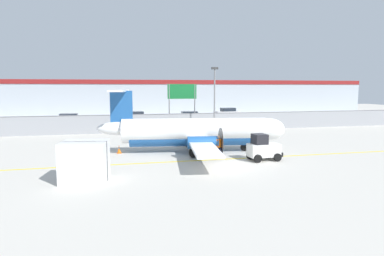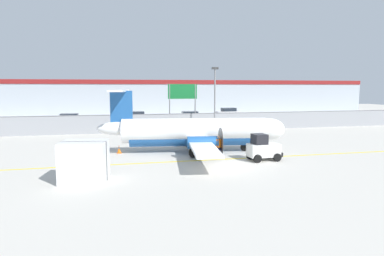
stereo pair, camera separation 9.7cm
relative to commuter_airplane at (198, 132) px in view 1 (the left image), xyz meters
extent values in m
plane|color=#BCB7AD|center=(0.53, -5.15, -1.60)|extent=(140.00, 140.00, 0.00)
cube|color=yellow|center=(0.53, -3.15, -1.60)|extent=(84.00, 0.20, 0.01)
cube|color=gray|center=(0.53, 12.85, -0.60)|extent=(98.00, 0.04, 2.00)
cylinder|color=slate|center=(0.53, 12.85, 0.45)|extent=(98.00, 0.10, 0.10)
cube|color=#38383A|center=(0.53, 24.35, -1.54)|extent=(98.00, 17.00, 0.12)
cube|color=#A8B2BC|center=(0.53, 42.85, 1.65)|extent=(91.00, 8.00, 6.50)
cube|color=maroon|center=(0.53, 38.85, 4.50)|extent=(91.00, 0.20, 0.80)
cylinder|color=white|center=(-0.27, 0.04, 0.15)|extent=(11.52, 3.43, 1.90)
ellipsoid|color=white|center=(5.65, -0.78, 0.15)|extent=(2.84, 2.14, 1.80)
ellipsoid|color=white|center=(-6.18, 0.85, 0.35)|extent=(3.32, 1.47, 1.05)
cylinder|color=#1E5193|center=(-0.27, 0.04, -0.38)|extent=(10.31, 2.86, 1.48)
cube|color=white|center=(-0.17, 0.02, -0.42)|extent=(3.76, 16.07, 0.18)
cylinder|color=#1E5193|center=(0.39, 2.57, -0.42)|extent=(2.30, 1.19, 0.90)
cone|color=black|center=(1.52, 2.42, -0.42)|extent=(0.51, 0.50, 0.44)
cylinder|color=#262626|center=(1.67, 2.39, -0.42)|extent=(0.33, 2.09, 2.10)
cylinder|color=#1E5193|center=(-0.32, -2.58, -0.42)|extent=(2.30, 1.19, 0.90)
cone|color=black|center=(0.82, -2.74, -0.42)|extent=(0.51, 0.50, 0.44)
cylinder|color=#262626|center=(0.97, -2.76, -0.42)|extent=(0.33, 2.09, 2.10)
cube|color=#1E5193|center=(-5.90, 0.81, 1.70)|extent=(1.71, 0.41, 3.10)
cube|color=white|center=(-6.04, 0.83, 3.25)|extent=(1.74, 4.90, 0.14)
cylinder|color=#59595B|center=(3.70, -0.51, -0.82)|extent=(0.16, 0.16, 0.97)
cylinder|color=black|center=(3.70, -0.51, -1.30)|extent=(0.62, 0.30, 0.60)
cylinder|color=#59595B|center=(-0.26, 2.27, -0.78)|extent=(0.16, 0.16, 0.90)
cylinder|color=black|center=(-0.26, 2.27, -1.22)|extent=(0.78, 0.32, 0.76)
cylinder|color=#59595B|center=(-0.86, -2.11, -0.78)|extent=(0.16, 0.16, 0.90)
cylinder|color=black|center=(-0.86, -2.11, -1.22)|extent=(0.78, 0.32, 0.76)
cube|color=silver|center=(3.71, -4.12, -0.87)|extent=(2.25, 1.20, 0.90)
cube|color=black|center=(3.36, -4.13, -0.07)|extent=(0.95, 1.04, 0.70)
cube|color=black|center=(4.86, -4.06, -1.17)|extent=(0.21, 1.11, 0.30)
cylinder|color=black|center=(4.43, -3.48, -1.32)|extent=(0.57, 0.21, 0.56)
cylinder|color=black|center=(4.49, -4.68, -1.32)|extent=(0.57, 0.21, 0.56)
cylinder|color=black|center=(2.93, -3.55, -1.32)|extent=(0.57, 0.21, 0.56)
cylinder|color=black|center=(2.99, -4.75, -1.32)|extent=(0.57, 0.21, 0.56)
cylinder|color=#191E4C|center=(0.69, -3.02, -1.18)|extent=(0.22, 0.22, 0.85)
cylinder|color=#191E4C|center=(0.85, -2.91, -1.18)|extent=(0.22, 0.22, 0.85)
cylinder|color=orange|center=(0.77, -2.96, -0.45)|extent=(0.47, 0.47, 0.60)
cylinder|color=orange|center=(0.59, -3.09, -0.42)|extent=(0.14, 0.14, 0.55)
cylinder|color=orange|center=(0.95, -2.84, -0.42)|extent=(0.14, 0.14, 0.55)
sphere|color=tan|center=(0.77, -2.96, -0.01)|extent=(0.22, 0.22, 0.22)
cube|color=silver|center=(-8.13, -6.87, -0.50)|extent=(2.70, 2.37, 2.20)
cube|color=#333338|center=(-8.13, -6.87, -0.50)|extent=(2.42, 0.49, 2.20)
cube|color=orange|center=(0.45, -2.65, -1.58)|extent=(0.36, 0.36, 0.04)
cone|color=orange|center=(0.45, -2.65, -1.26)|extent=(0.28, 0.28, 0.60)
cylinder|color=white|center=(0.45, -2.65, -1.18)|extent=(0.17, 0.17, 0.08)
cube|color=orange|center=(-6.15, 0.84, -1.58)|extent=(0.36, 0.36, 0.04)
cone|color=orange|center=(-6.15, 0.84, -1.26)|extent=(0.28, 0.28, 0.60)
cylinder|color=white|center=(-6.15, 0.84, -1.18)|extent=(0.17, 0.17, 0.08)
cube|color=red|center=(-12.28, 20.95, -0.86)|extent=(4.21, 1.73, 0.80)
cube|color=#262D38|center=(-12.13, 20.95, -0.18)|extent=(2.21, 1.58, 0.56)
cylinder|color=black|center=(-13.67, 20.04, -1.18)|extent=(0.60, 0.20, 0.60)
cylinder|color=black|center=(-13.68, 21.84, -1.18)|extent=(0.60, 0.20, 0.60)
cylinder|color=black|center=(-10.87, 20.06, -1.18)|extent=(0.60, 0.20, 0.60)
cylinder|color=black|center=(-10.88, 21.86, -1.18)|extent=(0.60, 0.20, 0.60)
cube|color=red|center=(-3.24, 23.04, -0.86)|extent=(4.32, 2.02, 0.80)
cube|color=#262D38|center=(-3.39, 23.02, -0.18)|extent=(2.31, 1.73, 0.56)
cylinder|color=black|center=(-1.92, 24.04, -1.18)|extent=(0.61, 0.25, 0.60)
cylinder|color=black|center=(-1.78, 22.25, -1.18)|extent=(0.61, 0.25, 0.60)
cylinder|color=black|center=(-4.71, 23.82, -1.18)|extent=(0.61, 0.25, 0.60)
cylinder|color=black|center=(-4.57, 22.03, -1.18)|extent=(0.61, 0.25, 0.60)
cube|color=#19662D|center=(3.99, 21.52, -0.86)|extent=(4.28, 1.92, 0.80)
cube|color=#262D38|center=(4.14, 21.51, -0.18)|extent=(2.28, 1.67, 0.56)
cylinder|color=black|center=(2.55, 20.69, -1.18)|extent=(0.61, 0.23, 0.60)
cylinder|color=black|center=(2.64, 22.49, -1.18)|extent=(0.61, 0.23, 0.60)
cylinder|color=black|center=(5.35, 20.55, -1.18)|extent=(0.61, 0.23, 0.60)
cylinder|color=black|center=(5.44, 22.34, -1.18)|extent=(0.61, 0.23, 0.60)
cube|color=silver|center=(12.10, 28.06, -0.86)|extent=(4.37, 2.20, 0.80)
cube|color=#262D38|center=(12.25, 28.08, -0.18)|extent=(2.37, 1.81, 0.56)
cylinder|color=black|center=(10.82, 27.00, -1.18)|extent=(0.62, 0.27, 0.60)
cylinder|color=black|center=(10.60, 28.79, -1.18)|extent=(0.62, 0.27, 0.60)
cylinder|color=black|center=(13.60, 27.34, -1.18)|extent=(0.62, 0.27, 0.60)
cylinder|color=black|center=(13.38, 29.13, -1.18)|extent=(0.62, 0.27, 0.60)
cylinder|color=slate|center=(4.32, 9.82, 1.90)|extent=(0.16, 0.16, 7.00)
cube|color=#333333|center=(4.32, 9.82, 5.55)|extent=(0.70, 0.30, 0.24)
cylinder|color=slate|center=(0.21, 15.19, 1.15)|extent=(0.14, 0.14, 5.50)
cylinder|color=slate|center=(3.41, 15.19, 1.15)|extent=(0.14, 0.14, 5.50)
cube|color=#14662D|center=(1.81, 15.19, 3.00)|extent=(3.60, 0.10, 1.80)
camera|label=1|loc=(-6.60, -25.99, 3.52)|focal=32.00mm
camera|label=2|loc=(-6.51, -26.01, 3.52)|focal=32.00mm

